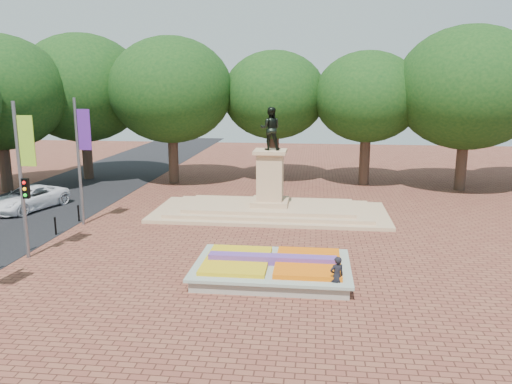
{
  "coord_description": "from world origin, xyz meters",
  "views": [
    {
      "loc": [
        2.61,
        -21.15,
        7.7
      ],
      "look_at": [
        -0.38,
        4.05,
        2.2
      ],
      "focal_mm": 35.0,
      "sensor_mm": 36.0,
      "label": 1
    }
  ],
  "objects_px": {
    "pedestrian": "(337,276)",
    "van": "(28,198)",
    "flower_bed": "(273,268)",
    "monument": "(270,200)"
  },
  "relations": [
    {
      "from": "pedestrian",
      "to": "van",
      "type": "bearing_deg",
      "value": -53.45
    },
    {
      "from": "flower_bed",
      "to": "van",
      "type": "relative_size",
      "value": 1.21
    },
    {
      "from": "monument",
      "to": "van",
      "type": "distance_m",
      "value": 15.11
    },
    {
      "from": "van",
      "to": "pedestrian",
      "type": "height_order",
      "value": "pedestrian"
    },
    {
      "from": "flower_bed",
      "to": "van",
      "type": "height_order",
      "value": "van"
    },
    {
      "from": "van",
      "to": "pedestrian",
      "type": "xyz_separation_m",
      "value": [
        18.62,
        -10.87,
        0.04
      ]
    },
    {
      "from": "monument",
      "to": "pedestrian",
      "type": "bearing_deg",
      "value": -73.09
    },
    {
      "from": "monument",
      "to": "pedestrian",
      "type": "relative_size",
      "value": 9.15
    },
    {
      "from": "monument",
      "to": "van",
      "type": "relative_size",
      "value": 2.69
    },
    {
      "from": "flower_bed",
      "to": "van",
      "type": "bearing_deg",
      "value": 150.12
    }
  ]
}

